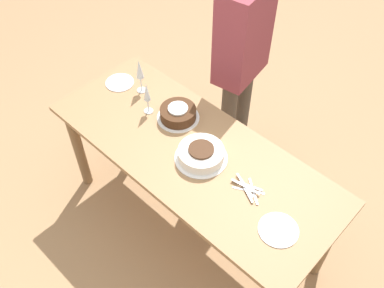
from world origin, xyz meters
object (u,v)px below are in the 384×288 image
Objects in this scene: wine_glass_near at (140,70)px; wine_glass_far at (147,93)px; cake_center_white at (201,154)px; person_cutting at (242,51)px; cake_front_chocolate at (178,113)px.

wine_glass_near is 1.08× the size of wine_glass_far.
cake_center_white is 0.19× the size of person_cutting.
cake_center_white is 0.34m from cake_front_chocolate.
cake_center_white is 1.15× the size of cake_front_chocolate.
cake_front_chocolate is 0.16× the size of person_cutting.
wine_glass_near is at bearing -29.94° from wine_glass_far.
cake_front_chocolate reaches higher than cake_center_white.
cake_front_chocolate is at bearing -154.22° from wine_glass_far.
person_cutting is at bearing -103.74° from wine_glass_far.
wine_glass_near reaches higher than wine_glass_far.
person_cutting is (-0.34, -0.58, 0.01)m from wine_glass_near.
wine_glass_near reaches higher than cake_center_white.
cake_center_white is at bearing 173.82° from wine_glass_far.
wine_glass_near is 0.67m from person_cutting.
wine_glass_far reaches higher than cake_center_white.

